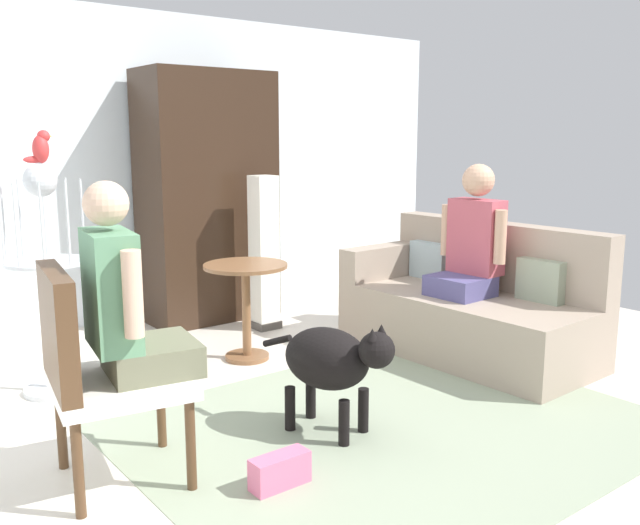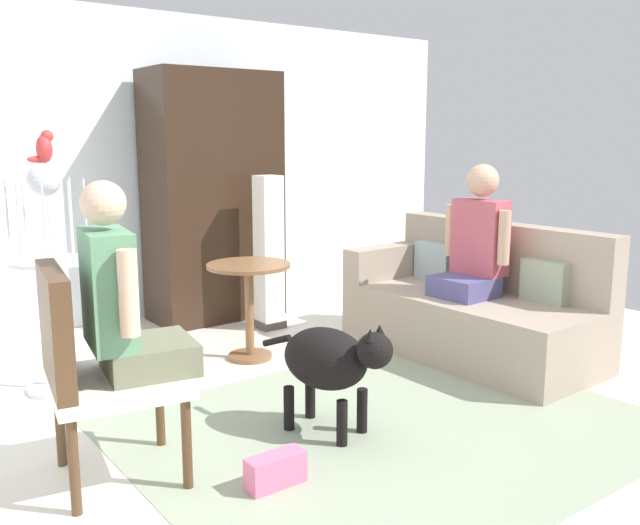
# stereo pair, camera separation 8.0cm
# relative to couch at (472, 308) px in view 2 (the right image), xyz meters

# --- Properties ---
(ground_plane) EXTENTS (6.74, 6.74, 0.00)m
(ground_plane) POSITION_rel_couch_xyz_m (-1.29, -0.34, -0.32)
(ground_plane) COLOR beige
(back_wall) EXTENTS (6.21, 0.12, 2.51)m
(back_wall) POSITION_rel_couch_xyz_m (-1.29, 2.37, 0.93)
(back_wall) COLOR silver
(back_wall) RESTS_ON ground
(area_rug) EXTENTS (2.65, 2.15, 0.01)m
(area_rug) POSITION_rel_couch_xyz_m (-1.33, -0.62, -0.32)
(area_rug) COLOR gray
(area_rug) RESTS_ON ground
(couch) EXTENTS (0.90, 1.79, 0.91)m
(couch) POSITION_rel_couch_xyz_m (0.00, 0.00, 0.00)
(couch) COLOR gray
(couch) RESTS_ON ground
(armchair) EXTENTS (0.65, 0.66, 0.98)m
(armchair) POSITION_rel_couch_xyz_m (-2.78, -0.26, 0.25)
(armchair) COLOR #4C331E
(armchair) RESTS_ON ground
(person_on_couch) EXTENTS (0.45, 0.53, 0.90)m
(person_on_couch) POSITION_rel_couch_xyz_m (-0.04, -0.04, 0.48)
(person_on_couch) COLOR #4C487C
(person_on_armchair) EXTENTS (0.50, 0.53, 0.86)m
(person_on_armchair) POSITION_rel_couch_xyz_m (-2.63, -0.29, 0.49)
(person_on_armchair) COLOR #686950
(round_end_table) EXTENTS (0.57, 0.57, 0.67)m
(round_end_table) POSITION_rel_couch_xyz_m (-1.34, 0.82, 0.14)
(round_end_table) COLOR brown
(round_end_table) RESTS_ON ground
(dog) EXTENTS (0.45, 0.76, 0.61)m
(dog) POSITION_rel_couch_xyz_m (-1.62, -0.47, 0.07)
(dog) COLOR black
(dog) RESTS_ON ground
(bird_cage_stand) EXTENTS (0.48, 0.48, 1.36)m
(bird_cage_stand) POSITION_rel_couch_xyz_m (-2.58, 1.00, 0.47)
(bird_cage_stand) COLOR silver
(bird_cage_stand) RESTS_ON ground
(parrot) EXTENTS (0.17, 0.10, 0.19)m
(parrot) POSITION_rel_couch_xyz_m (-2.56, 1.00, 1.13)
(parrot) COLOR red
(parrot) RESTS_ON bird_cage_stand
(column_lamp) EXTENTS (0.20, 0.20, 1.22)m
(column_lamp) POSITION_rel_couch_xyz_m (-0.81, 1.39, 0.28)
(column_lamp) COLOR #4C4742
(column_lamp) RESTS_ON ground
(armoire_cabinet) EXTENTS (1.06, 0.56, 2.03)m
(armoire_cabinet) POSITION_rel_couch_xyz_m (-0.99, 1.96, 0.69)
(armoire_cabinet) COLOR black
(armoire_cabinet) RESTS_ON ground
(handbag) EXTENTS (0.27, 0.10, 0.15)m
(handbag) POSITION_rel_couch_xyz_m (-2.15, -0.77, -0.25)
(handbag) COLOR #D8668C
(handbag) RESTS_ON ground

